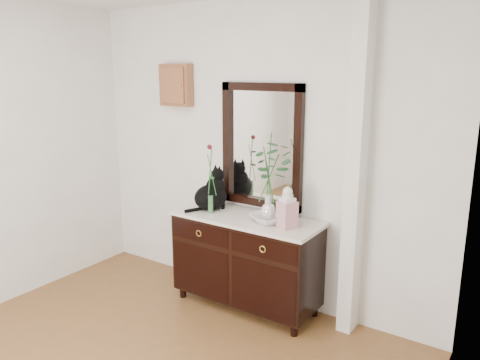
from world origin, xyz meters
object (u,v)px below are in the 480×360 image
Objects in this scene: cat at (211,189)px; lotus_bowl at (268,218)px; ginger_jar at (287,207)px; sideboard at (246,257)px.

lotus_bowl is at bearing 22.11° from cat.
sideboard is at bearing 172.97° from ginger_jar.
cat is 1.34× the size of lotus_bowl.
ginger_jar is (0.82, -0.06, -0.02)m from cat.
cat is at bearing 176.07° from ginger_jar.
cat is 0.82m from ginger_jar.
cat reaches higher than sideboard.
lotus_bowl reaches higher than sideboard.
lotus_bowl is (0.24, -0.03, 0.41)m from sideboard.
cat is 1.10× the size of ginger_jar.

